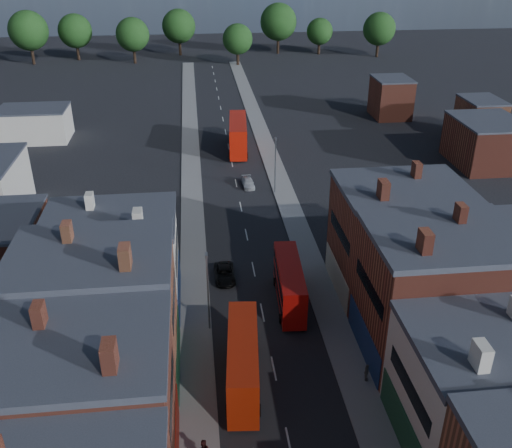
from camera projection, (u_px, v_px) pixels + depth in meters
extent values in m
cube|color=gray|center=(193.00, 230.00, 70.67)|extent=(3.00, 200.00, 0.12)
cube|color=gray|center=(296.00, 224.00, 71.96)|extent=(3.00, 200.00, 0.12)
cylinder|color=slate|center=(208.00, 293.00, 51.34)|extent=(0.16, 0.16, 8.00)
cube|color=slate|center=(206.00, 255.00, 49.50)|extent=(0.25, 0.70, 0.25)
cylinder|color=slate|center=(275.00, 166.00, 78.84)|extent=(0.16, 0.16, 8.00)
cube|color=slate|center=(276.00, 139.00, 77.00)|extent=(0.25, 0.70, 0.25)
cube|color=red|center=(243.00, 361.00, 45.62)|extent=(3.31, 10.65, 4.19)
cube|color=black|center=(243.00, 369.00, 46.00)|extent=(3.29, 9.82, 0.86)
cube|color=black|center=(243.00, 351.00, 45.16)|extent=(3.29, 9.82, 0.86)
cylinder|color=black|center=(228.00, 411.00, 43.52)|extent=(0.37, 0.97, 0.95)
cylinder|color=black|center=(259.00, 410.00, 43.57)|extent=(0.37, 0.97, 0.95)
cylinder|color=black|center=(229.00, 353.00, 49.48)|extent=(0.37, 0.97, 0.95)
cylinder|color=black|center=(257.00, 352.00, 49.53)|extent=(0.37, 0.97, 0.95)
cube|color=red|center=(289.00, 283.00, 55.87)|extent=(2.80, 10.03, 3.97)
cube|color=black|center=(289.00, 290.00, 56.23)|extent=(2.81, 9.24, 0.81)
cube|color=black|center=(290.00, 275.00, 55.44)|extent=(2.81, 9.24, 0.81)
cylinder|color=black|center=(281.00, 319.00, 53.85)|extent=(0.32, 0.92, 0.90)
cylinder|color=black|center=(304.00, 318.00, 53.97)|extent=(0.32, 0.92, 0.90)
cylinder|color=black|center=(275.00, 282.00, 59.48)|extent=(0.32, 0.92, 0.90)
cylinder|color=black|center=(296.00, 281.00, 59.60)|extent=(0.32, 0.92, 0.90)
cube|color=#BA1608|center=(238.00, 135.00, 94.73)|extent=(3.68, 12.37, 4.88)
cube|color=black|center=(238.00, 140.00, 95.16)|extent=(3.67, 11.40, 1.00)
cube|color=black|center=(238.00, 128.00, 94.19)|extent=(3.67, 11.40, 1.00)
cylinder|color=black|center=(230.00, 156.00, 92.27)|extent=(0.42, 1.13, 1.11)
cylinder|color=black|center=(247.00, 156.00, 92.36)|extent=(0.42, 1.13, 1.11)
cylinder|color=black|center=(230.00, 140.00, 99.19)|extent=(0.42, 1.13, 1.11)
cylinder|color=black|center=(246.00, 140.00, 99.28)|extent=(0.42, 1.13, 1.11)
imported|color=black|center=(225.00, 274.00, 60.53)|extent=(2.16, 4.61, 1.27)
imported|color=silver|center=(248.00, 183.00, 82.38)|extent=(1.80, 3.99, 1.13)
imported|color=#625D54|center=(367.00, 372.00, 46.64)|extent=(0.66, 1.01, 1.59)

